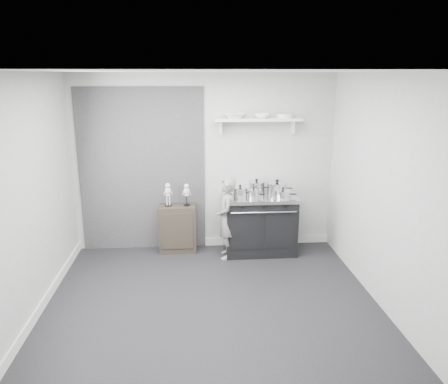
{
  "coord_description": "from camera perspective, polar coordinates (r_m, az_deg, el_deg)",
  "views": [
    {
      "loc": [
        -0.22,
        -4.8,
        2.67
      ],
      "look_at": [
        0.24,
        0.95,
        1.11
      ],
      "focal_mm": 35.0,
      "sensor_mm": 36.0,
      "label": 1
    }
  ],
  "objects": [
    {
      "name": "ground",
      "position": [
        5.49,
        -1.72,
        -13.94
      ],
      "size": [
        4.0,
        4.0,
        0.0
      ],
      "primitive_type": "plane",
      "color": "black",
      "rests_on": "ground"
    },
    {
      "name": "room_shell",
      "position": [
        5.05,
        -2.95,
        3.35
      ],
      "size": [
        4.02,
        3.62,
        2.71
      ],
      "color": "#A0A09E",
      "rests_on": "ground"
    },
    {
      "name": "pot_back_left",
      "position": [
        6.71,
        4.27,
        0.63
      ],
      "size": [
        0.34,
        0.25,
        0.23
      ],
      "color": "silver",
      "rests_on": "stove"
    },
    {
      "name": "pot_front_center",
      "position": [
        6.44,
        3.88,
        -0.24
      ],
      "size": [
        0.26,
        0.17,
        0.16
      ],
      "color": "silver",
      "rests_on": "stove"
    },
    {
      "name": "pot_front_right",
      "position": [
        6.49,
        7.68,
        -0.24
      ],
      "size": [
        0.32,
        0.24,
        0.16
      ],
      "color": "silver",
      "rests_on": "stove"
    },
    {
      "name": "pot_front_left",
      "position": [
        6.47,
        2.13,
        -0.01
      ],
      "size": [
        0.31,
        0.22,
        0.19
      ],
      "color": "silver",
      "rests_on": "stove"
    },
    {
      "name": "bowl_small",
      "position": [
        6.58,
        4.97,
        9.89
      ],
      "size": [
        0.22,
        0.22,
        0.07
      ],
      "primitive_type": "imported",
      "color": "white",
      "rests_on": "wall_shelf"
    },
    {
      "name": "skeleton_torso",
      "position": [
        6.64,
        -4.91,
        -0.13
      ],
      "size": [
        0.11,
        0.07,
        0.39
      ],
      "primitive_type": null,
      "color": "beige",
      "rests_on": "side_cabinet"
    },
    {
      "name": "pot_back_right",
      "position": [
        6.71,
        6.92,
        0.53
      ],
      "size": [
        0.39,
        0.3,
        0.22
      ],
      "color": "silver",
      "rests_on": "stove"
    },
    {
      "name": "wall_shelf",
      "position": [
        6.59,
        4.46,
        9.33
      ],
      "size": [
        1.3,
        0.26,
        0.24
      ],
      "color": "silver",
      "rests_on": "room_shell"
    },
    {
      "name": "child",
      "position": [
        6.46,
        0.33,
        -3.45
      ],
      "size": [
        0.31,
        0.46,
        1.22
      ],
      "primitive_type": "imported",
      "rotation": [
        0.0,
        0.0,
        -1.61
      ],
      "color": "slate",
      "rests_on": "ground"
    },
    {
      "name": "stove",
      "position": [
        6.73,
        4.68,
        -4.12
      ],
      "size": [
        1.13,
        0.7,
        0.9
      ],
      "color": "black",
      "rests_on": "ground"
    },
    {
      "name": "bowl_large",
      "position": [
        6.53,
        1.35,
        9.94
      ],
      "size": [
        0.31,
        0.31,
        0.08
      ],
      "primitive_type": "imported",
      "color": "white",
      "rests_on": "wall_shelf"
    },
    {
      "name": "plate_stack",
      "position": [
        6.65,
        7.95,
        9.82
      ],
      "size": [
        0.24,
        0.24,
        0.06
      ],
      "primitive_type": "cylinder",
      "color": "silver",
      "rests_on": "wall_shelf"
    },
    {
      "name": "skeleton_full",
      "position": [
        6.65,
        -7.33,
        -0.11
      ],
      "size": [
        0.12,
        0.07,
        0.41
      ],
      "primitive_type": null,
      "color": "beige",
      "rests_on": "side_cabinet"
    },
    {
      "name": "side_cabinet",
      "position": [
        6.81,
        -6.07,
        -4.73
      ],
      "size": [
        0.56,
        0.33,
        0.73
      ],
      "primitive_type": "cube",
      "color": "black",
      "rests_on": "ground"
    }
  ]
}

